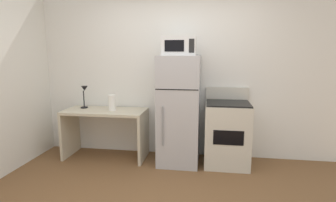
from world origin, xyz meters
name	(u,v)px	position (x,y,z in m)	size (l,w,h in m)	color
wall_back_white	(177,73)	(0.00, 1.70, 1.30)	(5.00, 0.10, 2.60)	white
desk	(106,124)	(-1.07, 1.34, 0.53)	(1.24, 0.58, 0.75)	beige
desk_lamp	(84,93)	(-1.43, 1.43, 0.99)	(0.14, 0.12, 0.35)	black
paper_towel_roll	(112,103)	(-0.94, 1.33, 0.87)	(0.11, 0.11, 0.24)	white
refrigerator	(179,110)	(0.08, 1.31, 0.79)	(0.59, 0.66, 1.57)	#B7B7BC
microwave	(179,46)	(0.08, 1.29, 1.70)	(0.46, 0.35, 0.26)	silver
oven_range	(227,133)	(0.77, 1.33, 0.47)	(0.63, 0.61, 1.10)	beige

